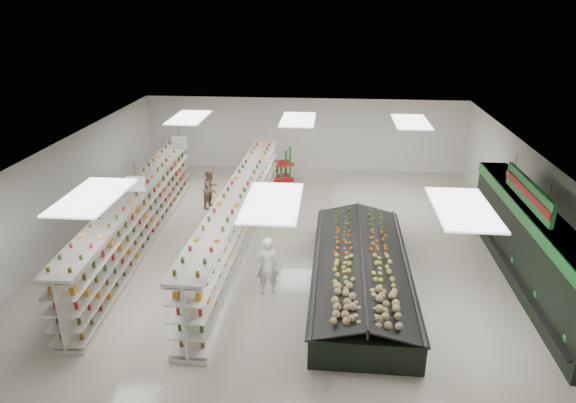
# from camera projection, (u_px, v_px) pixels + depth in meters

# --- Properties ---
(floor) EXTENTS (16.00, 16.00, 0.00)m
(floor) POSITION_uv_depth(u_px,v_px,m) (288.00, 249.00, 15.87)
(floor) COLOR beige
(floor) RESTS_ON ground
(ceiling) EXTENTS (14.00, 16.00, 0.02)m
(ceiling) POSITION_uv_depth(u_px,v_px,m) (288.00, 149.00, 14.68)
(ceiling) COLOR white
(ceiling) RESTS_ON wall_back
(wall_back) EXTENTS (14.00, 0.02, 3.20)m
(wall_back) POSITION_uv_depth(u_px,v_px,m) (304.00, 134.00, 22.67)
(wall_back) COLOR white
(wall_back) RESTS_ON floor
(wall_front) EXTENTS (14.00, 0.02, 3.20)m
(wall_front) POSITION_uv_depth(u_px,v_px,m) (244.00, 393.00, 7.87)
(wall_front) COLOR white
(wall_front) RESTS_ON floor
(wall_left) EXTENTS (0.02, 16.00, 3.20)m
(wall_left) POSITION_uv_depth(u_px,v_px,m) (63.00, 194.00, 15.84)
(wall_left) COLOR white
(wall_left) RESTS_ON floor
(wall_right) EXTENTS (0.02, 16.00, 3.20)m
(wall_right) POSITION_uv_depth(u_px,v_px,m) (531.00, 209.00, 14.71)
(wall_right) COLOR white
(wall_right) RESTS_ON floor
(produce_wall_case) EXTENTS (0.93, 8.00, 2.20)m
(produce_wall_case) POSITION_uv_depth(u_px,v_px,m) (530.00, 243.00, 13.49)
(produce_wall_case) COLOR black
(produce_wall_case) RESTS_ON floor
(aisle_sign_near) EXTENTS (0.52, 0.06, 0.75)m
(aisle_sign_near) POSITION_uv_depth(u_px,v_px,m) (136.00, 184.00, 13.30)
(aisle_sign_near) COLOR white
(aisle_sign_near) RESTS_ON ceiling
(aisle_sign_far) EXTENTS (0.52, 0.06, 0.75)m
(aisle_sign_far) POSITION_uv_depth(u_px,v_px,m) (180.00, 143.00, 17.00)
(aisle_sign_far) COLOR white
(aisle_sign_far) RESTS_ON ceiling
(hortifruti_banner) EXTENTS (0.12, 3.20, 0.95)m
(hortifruti_banner) POSITION_uv_depth(u_px,v_px,m) (529.00, 192.00, 12.99)
(hortifruti_banner) COLOR #207A30
(hortifruti_banner) RESTS_ON ceiling
(gondola_left) EXTENTS (1.32, 10.80, 1.87)m
(gondola_left) POSITION_uv_depth(u_px,v_px,m) (139.00, 220.00, 15.84)
(gondola_left) COLOR silver
(gondola_left) RESTS_ON floor
(gondola_center) EXTENTS (1.14, 11.24, 1.95)m
(gondola_center) POSITION_uv_depth(u_px,v_px,m) (239.00, 220.00, 15.72)
(gondola_center) COLOR silver
(gondola_center) RESTS_ON floor
(produce_island) EXTENTS (2.62, 7.07, 1.05)m
(produce_island) POSITION_uv_depth(u_px,v_px,m) (361.00, 270.00, 13.70)
(produce_island) COLOR black
(produce_island) RESTS_ON floor
(soda_endcap) EXTENTS (1.32, 1.15, 1.42)m
(soda_endcap) POSITION_uv_depth(u_px,v_px,m) (279.00, 165.00, 21.50)
(soda_endcap) COLOR #B01414
(soda_endcap) RESTS_ON floor
(shopper_main) EXTENTS (0.67, 0.53, 1.61)m
(shopper_main) POSITION_uv_depth(u_px,v_px,m) (267.00, 266.00, 13.24)
(shopper_main) COLOR white
(shopper_main) RESTS_ON floor
(shopper_background) EXTENTS (0.68, 0.83, 1.48)m
(shopper_background) POSITION_uv_depth(u_px,v_px,m) (211.00, 188.00, 18.76)
(shopper_background) COLOR tan
(shopper_background) RESTS_ON floor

